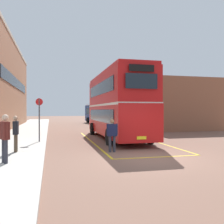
{
  "coord_description": "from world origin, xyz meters",
  "views": [
    {
      "loc": [
        -4.27,
        -9.86,
        2.07
      ],
      "look_at": [
        0.52,
        9.22,
        1.94
      ],
      "focal_mm": 39.64,
      "sensor_mm": 36.0,
      "label": 1
    }
  ],
  "objects_px": {
    "single_deck_bus": "(101,113)",
    "pedestrian_waiting_near": "(16,131)",
    "pedestrian_boarding": "(112,133)",
    "pedestrian_waiting_far": "(5,135)",
    "bus_stop_sign": "(39,116)",
    "double_decker_bus": "(117,104)"
  },
  "relations": [
    {
      "from": "single_deck_bus",
      "to": "pedestrian_waiting_near",
      "type": "xyz_separation_m",
      "value": [
        -9.19,
        -25.59,
        -0.53
      ]
    },
    {
      "from": "pedestrian_waiting_near",
      "to": "double_decker_bus",
      "type": "bearing_deg",
      "value": 40.0
    },
    {
      "from": "double_decker_bus",
      "to": "single_deck_bus",
      "type": "height_order",
      "value": "double_decker_bus"
    },
    {
      "from": "pedestrian_boarding",
      "to": "pedestrian_waiting_near",
      "type": "height_order",
      "value": "pedestrian_waiting_near"
    },
    {
      "from": "bus_stop_sign",
      "to": "pedestrian_waiting_near",
      "type": "bearing_deg",
      "value": -103.63
    },
    {
      "from": "single_deck_bus",
      "to": "double_decker_bus",
      "type": "bearing_deg",
      "value": -98.17
    },
    {
      "from": "pedestrian_waiting_near",
      "to": "pedestrian_waiting_far",
      "type": "height_order",
      "value": "pedestrian_waiting_far"
    },
    {
      "from": "pedestrian_boarding",
      "to": "pedestrian_waiting_far",
      "type": "distance_m",
      "value": 5.05
    },
    {
      "from": "bus_stop_sign",
      "to": "single_deck_bus",
      "type": "bearing_deg",
      "value": 69.26
    },
    {
      "from": "pedestrian_boarding",
      "to": "pedestrian_waiting_far",
      "type": "height_order",
      "value": "pedestrian_waiting_far"
    },
    {
      "from": "single_deck_bus",
      "to": "pedestrian_waiting_far",
      "type": "xyz_separation_m",
      "value": [
        -9.25,
        -28.06,
        -0.46
      ]
    },
    {
      "from": "single_deck_bus",
      "to": "pedestrian_boarding",
      "type": "distance_m",
      "value": 26.38
    },
    {
      "from": "pedestrian_waiting_far",
      "to": "bus_stop_sign",
      "type": "height_order",
      "value": "bus_stop_sign"
    },
    {
      "from": "pedestrian_waiting_near",
      "to": "bus_stop_sign",
      "type": "relative_size",
      "value": 0.63
    },
    {
      "from": "pedestrian_boarding",
      "to": "pedestrian_waiting_near",
      "type": "xyz_separation_m",
      "value": [
        -4.52,
        0.36,
        0.17
      ]
    },
    {
      "from": "pedestrian_boarding",
      "to": "bus_stop_sign",
      "type": "height_order",
      "value": "bus_stop_sign"
    },
    {
      "from": "bus_stop_sign",
      "to": "pedestrian_boarding",
      "type": "bearing_deg",
      "value": -48.25
    },
    {
      "from": "bus_stop_sign",
      "to": "double_decker_bus",
      "type": "bearing_deg",
      "value": 16.21
    },
    {
      "from": "double_decker_bus",
      "to": "single_deck_bus",
      "type": "relative_size",
      "value": 1.18
    },
    {
      "from": "single_deck_bus",
      "to": "bus_stop_sign",
      "type": "distance_m",
      "value": 23.41
    },
    {
      "from": "single_deck_bus",
      "to": "pedestrian_boarding",
      "type": "xyz_separation_m",
      "value": [
        -4.67,
        -25.96,
        -0.7
      ]
    },
    {
      "from": "double_decker_bus",
      "to": "pedestrian_waiting_near",
      "type": "bearing_deg",
      "value": -140.0
    }
  ]
}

